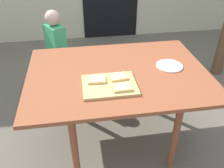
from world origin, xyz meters
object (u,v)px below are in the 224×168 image
object	(u,v)px
cutting_board	(109,85)
pizza_slice_far_right	(118,77)
dining_table	(118,80)
plate_white_right	(169,66)
child_left	(57,49)
pizza_slice_near_right	(122,87)
pizza_slice_far_left	(97,79)

from	to	relation	value
cutting_board	pizza_slice_far_right	size ratio (longest dim) A/B	2.68
dining_table	plate_white_right	distance (m)	0.43
dining_table	cutting_board	distance (m)	0.22
plate_white_right	child_left	bearing A→B (deg)	138.20
dining_table	pizza_slice_near_right	bearing A→B (deg)	-93.46
dining_table	cutting_board	xyz separation A→B (m)	(-0.09, -0.18, 0.08)
pizza_slice_far_right	plate_white_right	world-z (taller)	pizza_slice_far_right
child_left	plate_white_right	bearing A→B (deg)	-41.80
pizza_slice_far_left	pizza_slice_near_right	distance (m)	0.20
plate_white_right	dining_table	bearing A→B (deg)	-176.91
dining_table	child_left	world-z (taller)	child_left
pizza_slice_far_right	child_left	bearing A→B (deg)	117.10
pizza_slice_far_right	child_left	size ratio (longest dim) A/B	0.15
pizza_slice_far_right	plate_white_right	bearing A→B (deg)	16.87
cutting_board	pizza_slice_far_left	size ratio (longest dim) A/B	2.80
cutting_board	plate_white_right	size ratio (longest dim) A/B	1.79
cutting_board	pizza_slice_near_right	size ratio (longest dim) A/B	2.88
cutting_board	child_left	xyz separation A→B (m)	(-0.42, 1.04, -0.19)
cutting_board	plate_white_right	world-z (taller)	cutting_board
dining_table	pizza_slice_near_right	world-z (taller)	pizza_slice_near_right
child_left	pizza_slice_near_right	bearing A→B (deg)	-65.65
cutting_board	pizza_slice_near_right	distance (m)	0.10
pizza_slice_far_left	child_left	bearing A→B (deg)	109.04
pizza_slice_near_right	plate_white_right	bearing A→B (deg)	31.53
pizza_slice_far_left	plate_white_right	xyz separation A→B (m)	(0.60, 0.14, -0.02)
dining_table	cutting_board	bearing A→B (deg)	-117.57
pizza_slice_near_right	pizza_slice_far_left	bearing A→B (deg)	142.67
pizza_slice_near_right	plate_white_right	world-z (taller)	pizza_slice_near_right
pizza_slice_near_right	pizza_slice_far_right	distance (m)	0.13
pizza_slice_far_left	pizza_slice_near_right	bearing A→B (deg)	-37.33
cutting_board	pizza_slice_near_right	xyz separation A→B (m)	(0.08, -0.06, 0.02)
dining_table	pizza_slice_far_left	size ratio (longest dim) A/B	10.25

